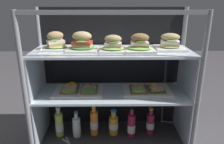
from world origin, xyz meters
TOP-DOWN VIEW (x-y plane):
  - ground_plane at (0.00, 0.00)m, footprint 6.00×6.00m
  - case_base_deck at (0.00, 0.00)m, footprint 1.11×0.41m
  - case_frame at (0.00, 0.12)m, footprint 1.11×0.41m
  - riser_lower_tier at (0.00, 0.00)m, footprint 1.04×0.35m
  - shelf_lower_glass at (0.00, 0.00)m, footprint 1.06×0.37m
  - riser_upper_tier at (0.00, 0.00)m, footprint 1.04×0.35m
  - shelf_upper_glass at (0.00, 0.00)m, footprint 1.06×0.37m
  - plated_roll_sandwich_center at (-0.38, 0.04)m, footprint 0.19×0.19m
  - plated_roll_sandwich_mid_left at (-0.20, -0.00)m, footprint 0.20×0.20m
  - plated_roll_sandwich_far_left at (0.01, -0.02)m, footprint 0.18×0.18m
  - plated_roll_sandwich_near_left_corner at (0.18, -0.02)m, footprint 0.19×0.19m
  - plated_roll_sandwich_near_right_corner at (0.39, 0.02)m, footprint 0.19×0.19m
  - open_sandwich_tray_mid_right at (-0.24, 0.01)m, footprint 0.34×0.23m
  - open_sandwich_tray_near_left_corner at (0.25, 0.01)m, footprint 0.34×0.23m
  - juice_bottle_back_right at (-0.40, 0.01)m, footprint 0.06×0.06m
  - juice_bottle_front_fourth at (-0.27, 0.00)m, footprint 0.06×0.06m
  - juice_bottle_tucked_behind at (-0.14, 0.02)m, footprint 0.06×0.06m
  - juice_bottle_front_right_end at (0.01, 0.03)m, footprint 0.07×0.07m
  - juice_bottle_back_left at (0.15, -0.00)m, footprint 0.06×0.06m
  - juice_bottle_front_second at (0.29, 0.03)m, footprint 0.06×0.06m

SIDE VIEW (x-z plane):
  - ground_plane at x=0.00m, z-range -0.02..0.00m
  - case_base_deck at x=0.00m, z-range 0.00..0.04m
  - juice_bottle_front_fourth at x=-0.27m, z-range 0.01..0.22m
  - juice_bottle_front_right_end at x=0.01m, z-range 0.02..0.22m
  - juice_bottle_front_second at x=0.29m, z-range 0.02..0.24m
  - juice_bottle_back_left at x=0.15m, z-range 0.01..0.25m
  - juice_bottle_back_right at x=-0.40m, z-range 0.02..0.25m
  - juice_bottle_tucked_behind at x=-0.14m, z-range 0.02..0.27m
  - riser_lower_tier at x=0.00m, z-range 0.04..0.39m
  - shelf_lower_glass at x=0.00m, z-range 0.39..0.40m
  - open_sandwich_tray_near_left_corner at x=0.25m, z-range 0.39..0.45m
  - open_sandwich_tray_mid_right at x=-0.24m, z-range 0.39..0.45m
  - case_frame at x=0.00m, z-range 0.04..1.02m
  - riser_upper_tier at x=0.00m, z-range 0.40..0.69m
  - shelf_upper_glass at x=0.00m, z-range 0.69..0.71m
  - plated_roll_sandwich_far_left at x=0.01m, z-range 0.69..0.80m
  - plated_roll_sandwich_near_right_corner at x=0.39m, z-range 0.69..0.80m
  - plated_roll_sandwich_near_left_corner at x=0.18m, z-range 0.69..0.81m
  - plated_roll_sandwich_center at x=-0.38m, z-range 0.69..0.81m
  - plated_roll_sandwich_mid_left at x=-0.20m, z-range 0.69..0.82m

